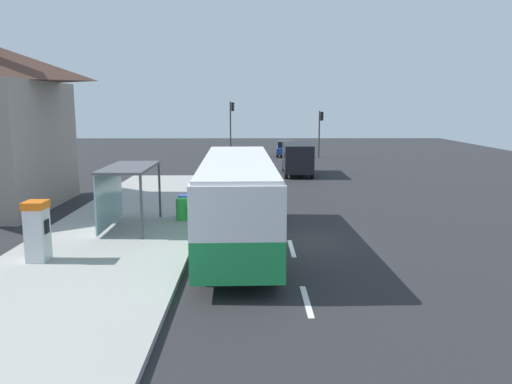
# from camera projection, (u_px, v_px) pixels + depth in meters

# --- Properties ---
(ground_plane) EXTENTS (56.00, 92.00, 0.04)m
(ground_plane) POSITION_uv_depth(u_px,v_px,m) (270.00, 185.00, 33.13)
(ground_plane) COLOR #262628
(sidewalk_platform) EXTENTS (6.20, 30.00, 0.18)m
(sidewalk_platform) POSITION_uv_depth(u_px,v_px,m) (127.00, 227.00, 21.22)
(sidewalk_platform) COLOR #999993
(sidewalk_platform) RESTS_ON ground
(lane_stripe_seg_0) EXTENTS (0.16, 2.20, 0.01)m
(lane_stripe_seg_0) POSITION_uv_depth(u_px,v_px,m) (307.00, 301.00, 13.42)
(lane_stripe_seg_0) COLOR silver
(lane_stripe_seg_0) RESTS_ON ground
(lane_stripe_seg_1) EXTENTS (0.16, 2.20, 0.01)m
(lane_stripe_seg_1) POSITION_uv_depth(u_px,v_px,m) (292.00, 248.00, 18.35)
(lane_stripe_seg_1) COLOR silver
(lane_stripe_seg_1) RESTS_ON ground
(lane_stripe_seg_2) EXTENTS (0.16, 2.20, 0.01)m
(lane_stripe_seg_2) POSITION_uv_depth(u_px,v_px,m) (283.00, 218.00, 23.27)
(lane_stripe_seg_2) COLOR silver
(lane_stripe_seg_2) RESTS_ON ground
(lane_stripe_seg_3) EXTENTS (0.16, 2.20, 0.01)m
(lane_stripe_seg_3) POSITION_uv_depth(u_px,v_px,m) (277.00, 198.00, 28.20)
(lane_stripe_seg_3) COLOR silver
(lane_stripe_seg_3) RESTS_ON ground
(lane_stripe_seg_4) EXTENTS (0.16, 2.20, 0.01)m
(lane_stripe_seg_4) POSITION_uv_depth(u_px,v_px,m) (273.00, 184.00, 33.13)
(lane_stripe_seg_4) COLOR silver
(lane_stripe_seg_4) RESTS_ON ground
(lane_stripe_seg_5) EXTENTS (0.16, 2.20, 0.01)m
(lane_stripe_seg_5) POSITION_uv_depth(u_px,v_px,m) (270.00, 174.00, 38.06)
(lane_stripe_seg_5) COLOR silver
(lane_stripe_seg_5) RESTS_ON ground
(lane_stripe_seg_6) EXTENTS (0.16, 2.20, 0.01)m
(lane_stripe_seg_6) POSITION_uv_depth(u_px,v_px,m) (268.00, 166.00, 42.98)
(lane_stripe_seg_6) COLOR silver
(lane_stripe_seg_6) RESTS_ON ground
(lane_stripe_seg_7) EXTENTS (0.16, 2.20, 0.01)m
(lane_stripe_seg_7) POSITION_uv_depth(u_px,v_px,m) (266.00, 160.00, 47.91)
(lane_stripe_seg_7) COLOR silver
(lane_stripe_seg_7) RESTS_ON ground
(bus) EXTENTS (2.78, 11.07, 3.21)m
(bus) POSITION_uv_depth(u_px,v_px,m) (237.00, 197.00, 18.35)
(bus) COLOR #1E8C47
(bus) RESTS_ON ground
(white_van) EXTENTS (2.11, 5.24, 2.30)m
(white_van) POSITION_uv_depth(u_px,v_px,m) (297.00, 157.00, 37.38)
(white_van) COLOR black
(white_van) RESTS_ON ground
(sedan_near) EXTENTS (2.04, 4.49, 1.52)m
(sedan_near) POSITION_uv_depth(u_px,v_px,m) (286.00, 148.00, 51.18)
(sedan_near) COLOR navy
(sedan_near) RESTS_ON ground
(ticket_machine) EXTENTS (0.66, 0.76, 1.94)m
(ticket_machine) POSITION_uv_depth(u_px,v_px,m) (37.00, 231.00, 16.16)
(ticket_machine) COLOR silver
(ticket_machine) RESTS_ON sidewalk_platform
(recycling_bin_green) EXTENTS (0.52, 0.52, 0.95)m
(recycling_bin_green) POSITION_uv_depth(u_px,v_px,m) (182.00, 209.00, 22.03)
(recycling_bin_green) COLOR green
(recycling_bin_green) RESTS_ON sidewalk_platform
(recycling_bin_blue) EXTENTS (0.52, 0.52, 0.95)m
(recycling_bin_blue) POSITION_uv_depth(u_px,v_px,m) (184.00, 206.00, 22.72)
(recycling_bin_blue) COLOR blue
(recycling_bin_blue) RESTS_ON sidewalk_platform
(traffic_light_near_side) EXTENTS (0.49, 0.28, 4.51)m
(traffic_light_near_side) POSITION_uv_depth(u_px,v_px,m) (320.00, 127.00, 49.13)
(traffic_light_near_side) COLOR #2D2D2D
(traffic_light_near_side) RESTS_ON ground
(traffic_light_far_side) EXTENTS (0.49, 0.28, 5.41)m
(traffic_light_far_side) POSITION_uv_depth(u_px,v_px,m) (231.00, 121.00, 49.74)
(traffic_light_far_side) COLOR #2D2D2D
(traffic_light_far_side) RESTS_ON ground
(bus_shelter) EXTENTS (1.80, 4.00, 2.50)m
(bus_shelter) POSITION_uv_depth(u_px,v_px,m) (122.00, 181.00, 20.49)
(bus_shelter) COLOR #4C4C51
(bus_shelter) RESTS_ON sidewalk_platform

